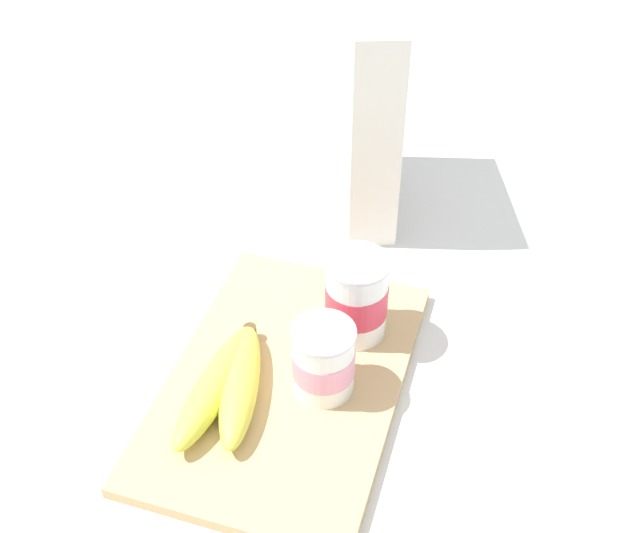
{
  "coord_description": "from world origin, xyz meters",
  "views": [
    {
      "loc": [
        0.49,
        0.19,
        0.62
      ],
      "look_at": [
        -0.12,
        0.0,
        0.06
      ],
      "focal_mm": 43.55,
      "sensor_mm": 36.0,
      "label": 1
    }
  ],
  "objects_px": {
    "cereal_box": "(369,109)",
    "banana_bunch": "(228,384)",
    "cutting_board": "(286,382)",
    "yogurt_cup_back": "(324,359)",
    "yogurt_cup_front": "(356,297)"
  },
  "relations": [
    {
      "from": "cereal_box",
      "to": "banana_bunch",
      "type": "relative_size",
      "value": 1.57
    },
    {
      "from": "cutting_board",
      "to": "cereal_box",
      "type": "relative_size",
      "value": 1.26
    },
    {
      "from": "banana_bunch",
      "to": "cutting_board",
      "type": "bearing_deg",
      "value": 130.16
    },
    {
      "from": "cutting_board",
      "to": "cereal_box",
      "type": "distance_m",
      "value": 0.36
    },
    {
      "from": "cereal_box",
      "to": "yogurt_cup_back",
      "type": "distance_m",
      "value": 0.35
    },
    {
      "from": "yogurt_cup_front",
      "to": "cutting_board",
      "type": "bearing_deg",
      "value": -30.26
    },
    {
      "from": "cutting_board",
      "to": "yogurt_cup_back",
      "type": "xyz_separation_m",
      "value": [
        -0.0,
        0.04,
        0.05
      ]
    },
    {
      "from": "yogurt_cup_back",
      "to": "banana_bunch",
      "type": "bearing_deg",
      "value": -65.32
    },
    {
      "from": "cutting_board",
      "to": "yogurt_cup_back",
      "type": "distance_m",
      "value": 0.06
    },
    {
      "from": "cereal_box",
      "to": "cutting_board",
      "type": "bearing_deg",
      "value": 161.14
    },
    {
      "from": "yogurt_cup_front",
      "to": "banana_bunch",
      "type": "bearing_deg",
      "value": -37.63
    },
    {
      "from": "yogurt_cup_front",
      "to": "banana_bunch",
      "type": "height_order",
      "value": "yogurt_cup_front"
    },
    {
      "from": "cereal_box",
      "to": "banana_bunch",
      "type": "bearing_deg",
      "value": 154.1
    },
    {
      "from": "cereal_box",
      "to": "yogurt_cup_front",
      "type": "height_order",
      "value": "cereal_box"
    },
    {
      "from": "banana_bunch",
      "to": "yogurt_cup_back",
      "type": "bearing_deg",
      "value": 114.68
    }
  ]
}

